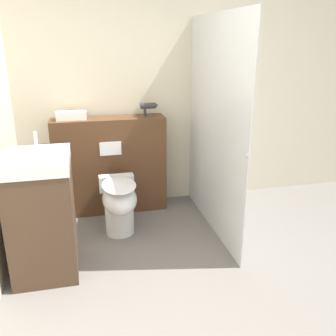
{
  "coord_description": "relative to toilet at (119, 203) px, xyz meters",
  "views": [
    {
      "loc": [
        -0.65,
        -1.95,
        1.82
      ],
      "look_at": [
        0.09,
        1.25,
        0.67
      ],
      "focal_mm": 40.0,
      "sensor_mm": 36.0,
      "label": 1
    }
  ],
  "objects": [
    {
      "name": "toilet",
      "position": [
        0.0,
        0.0,
        0.0
      ],
      "size": [
        0.34,
        0.57,
        0.55
      ],
      "color": "white",
      "rests_on": "ground_plane"
    },
    {
      "name": "sink_vanity",
      "position": [
        -0.65,
        -0.46,
        0.17
      ],
      "size": [
        0.5,
        0.56,
        1.14
      ],
      "color": "#473323",
      "rests_on": "ground_plane"
    },
    {
      "name": "wall_back",
      "position": [
        0.37,
        0.79,
        0.92
      ],
      "size": [
        8.0,
        0.06,
        2.5
      ],
      "color": "beige",
      "rests_on": "ground_plane"
    },
    {
      "name": "partition_panel",
      "position": [
        -0.02,
        0.58,
        0.19
      ],
      "size": [
        1.18,
        0.29,
        1.04
      ],
      "color": "#51331E",
      "rests_on": "ground_plane"
    },
    {
      "name": "ground_plane",
      "position": [
        0.37,
        -1.32,
        -0.33
      ],
      "size": [
        12.0,
        12.0,
        0.0
      ],
      "primitive_type": "plane",
      "color": "slate"
    },
    {
      "name": "hair_drier",
      "position": [
        0.4,
        0.57,
        0.81
      ],
      "size": [
        0.19,
        0.06,
        0.14
      ],
      "color": "#2D2D33",
      "rests_on": "partition_panel"
    },
    {
      "name": "shower_glass",
      "position": [
        0.92,
        -0.02,
        0.68
      ],
      "size": [
        0.04,
        1.56,
        2.03
      ],
      "color": "silver",
      "rests_on": "ground_plane"
    },
    {
      "name": "folded_towel",
      "position": [
        -0.39,
        0.58,
        0.75
      ],
      "size": [
        0.3,
        0.12,
        0.08
      ],
      "color": "white",
      "rests_on": "partition_panel"
    }
  ]
}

